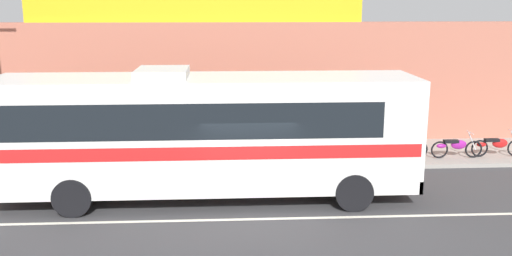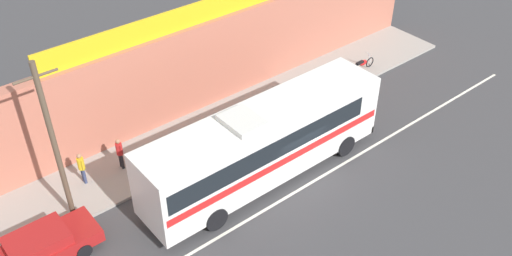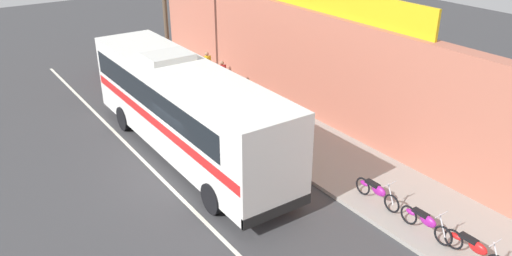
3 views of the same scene
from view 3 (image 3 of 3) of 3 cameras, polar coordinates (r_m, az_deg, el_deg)
name	(u,v)px [view 3 (image 3 of 3)]	position (r m, az deg, el deg)	size (l,w,h in m)	color
ground_plane	(181,172)	(18.70, -8.51, -4.98)	(70.00, 70.00, 0.00)	#3A3A3D
sidewalk_slab	(292,135)	(21.12, 4.12, -0.79)	(30.00, 3.60, 0.14)	gray
storefront_facade	(334,73)	(21.56, 8.82, 6.22)	(30.00, 0.70, 4.80)	#B26651
road_center_stripe	(161,178)	(18.42, -10.73, -5.65)	(30.00, 0.14, 0.01)	silver
intercity_bus	(184,104)	(19.12, -8.22, 2.68)	(11.80, 2.68, 3.78)	silver
parked_car	(131,65)	(28.46, -14.03, 6.95)	(4.30, 1.84, 1.37)	maroon
utility_pole	(165,9)	(26.52, -10.32, 13.18)	(1.60, 0.22, 7.35)	brown
motorcycle_red	(376,191)	(16.79, 13.54, -6.99)	(1.87, 0.56, 0.94)	black
motorcycle_blue	(425,221)	(15.78, 18.68, -10.02)	(1.86, 0.56, 0.94)	black
motorcycle_black	(474,248)	(15.22, 23.57, -12.38)	(1.95, 0.56, 0.94)	black
pedestrian_far_right	(222,74)	(25.31, -3.87, 6.17)	(0.30, 0.48, 1.61)	black
pedestrian_far_left	(207,64)	(26.85, -5.58, 7.23)	(0.30, 0.48, 1.60)	navy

